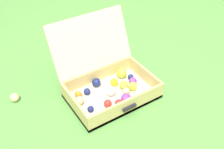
# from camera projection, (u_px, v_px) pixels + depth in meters

# --- Properties ---
(ground_plane) EXTENTS (16.00, 16.00, 0.00)m
(ground_plane) POSITION_uv_depth(u_px,v_px,m) (124.00, 96.00, 2.10)
(ground_plane) COLOR #569342
(open_suitcase) EXTENTS (0.64, 0.63, 0.53)m
(open_suitcase) POSITION_uv_depth(u_px,v_px,m) (107.00, 79.00, 2.07)
(open_suitcase) COLOR beige
(open_suitcase) RESTS_ON ground
(stray_ball_on_grass) EXTENTS (0.07, 0.07, 0.07)m
(stray_ball_on_grass) POSITION_uv_depth(u_px,v_px,m) (15.00, 97.00, 2.04)
(stray_ball_on_grass) COLOR #D1B784
(stray_ball_on_grass) RESTS_ON ground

